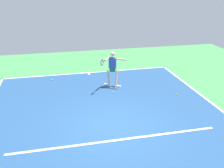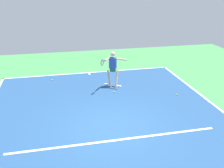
{
  "view_description": "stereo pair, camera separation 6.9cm",
  "coord_description": "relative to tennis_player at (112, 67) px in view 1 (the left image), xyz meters",
  "views": [
    {
      "loc": [
        1.75,
        7.86,
        4.95
      ],
      "look_at": [
        -0.46,
        -1.91,
        0.9
      ],
      "focal_mm": 41.05,
      "sensor_mm": 36.0,
      "label": 1
    },
    {
      "loc": [
        1.68,
        7.87,
        4.95
      ],
      "look_at": [
        -0.46,
        -1.91,
        0.9
      ],
      "focal_mm": 41.05,
      "sensor_mm": 36.0,
      "label": 2
    }
  ],
  "objects": [
    {
      "name": "tennis_ball_centre_court",
      "position": [
        -2.69,
        1.71,
        -1.0
      ],
      "size": [
        0.07,
        0.07,
        0.07
      ],
      "primitive_type": "sphere",
      "color": "#CCE033",
      "rests_on": "ground_plane"
    },
    {
      "name": "court_line_service",
      "position": [
        0.9,
        4.63,
        -1.03
      ],
      "size": [
        7.12,
        0.1,
        0.01
      ],
      "primitive_type": "cube",
      "color": "white",
      "rests_on": "ground_plane"
    },
    {
      "name": "court_line_baseline_near",
      "position": [
        0.9,
        -2.31,
        -1.03
      ],
      "size": [
        9.49,
        0.1,
        0.01
      ],
      "primitive_type": "cube",
      "color": "white",
      "rests_on": "ground_plane"
    },
    {
      "name": "tennis_player",
      "position": [
        0.0,
        0.0,
        0.0
      ],
      "size": [
        1.36,
        1.08,
        1.8
      ],
      "rotation": [
        0.0,
        0.0,
        -0.59
      ],
      "color": "beige",
      "rests_on": "ground_plane"
    },
    {
      "name": "court_line_centre_mark",
      "position": [
        0.9,
        -2.11,
        -1.03
      ],
      "size": [
        0.1,
        0.3,
        0.01
      ],
      "primitive_type": "cube",
      "color": "white",
      "rests_on": "ground_plane"
    },
    {
      "name": "tennis_ball_by_baseline",
      "position": [
        2.99,
        -1.48,
        -1.0
      ],
      "size": [
        0.07,
        0.07,
        0.07
      ],
      "primitive_type": "sphere",
      "color": "yellow",
      "rests_on": "ground_plane"
    },
    {
      "name": "court_surface",
      "position": [
        0.9,
        3.79,
        -1.03
      ],
      "size": [
        9.49,
        12.3,
        0.0
      ],
      "primitive_type": "cube",
      "color": "navy",
      "rests_on": "ground_plane"
    },
    {
      "name": "tennis_ball_far_corner",
      "position": [
        0.12,
        0.79,
        -1.0
      ],
      "size": [
        0.07,
        0.07,
        0.07
      ],
      "primitive_type": "sphere",
      "color": "#C6E53D",
      "rests_on": "ground_plane"
    },
    {
      "name": "ground_plane",
      "position": [
        0.9,
        3.79,
        -1.03
      ],
      "size": [
        22.21,
        22.21,
        0.0
      ],
      "primitive_type": "plane",
      "color": "#428E4C"
    }
  ]
}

